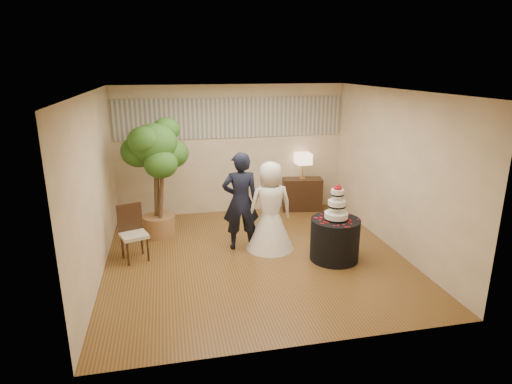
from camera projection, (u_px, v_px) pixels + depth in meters
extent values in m
cube|color=brown|center=(255.00, 257.00, 7.39)|extent=(5.00, 5.00, 0.00)
cube|color=white|center=(255.00, 91.00, 6.59)|extent=(5.00, 5.00, 0.00)
cube|color=beige|center=(232.00, 150.00, 9.34)|extent=(5.00, 0.06, 2.80)
cube|color=beige|center=(302.00, 236.00, 4.65)|extent=(5.00, 0.06, 2.80)
cube|color=beige|center=(94.00, 187.00, 6.50)|extent=(0.06, 5.00, 2.80)
cube|color=beige|center=(395.00, 171.00, 7.49)|extent=(0.06, 5.00, 2.80)
cube|color=#A6A196|center=(231.00, 118.00, 9.12)|extent=(4.90, 0.02, 0.85)
imported|color=black|center=(241.00, 201.00, 7.51)|extent=(0.67, 0.46, 1.77)
imported|color=white|center=(270.00, 206.00, 7.53)|extent=(0.90, 0.90, 1.60)
cylinder|color=black|center=(335.00, 239.00, 7.22)|extent=(1.05, 1.05, 0.72)
cube|color=black|center=(302.00, 194.00, 9.71)|extent=(0.93, 0.53, 0.73)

